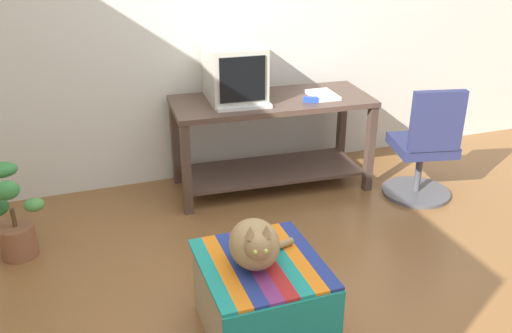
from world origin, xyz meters
TOP-DOWN VIEW (x-y plane):
  - ground_plane at (0.00, 0.00)m, footprint 14.00×14.00m
  - back_wall at (0.00, 2.05)m, footprint 8.00×0.10m
  - desk at (0.38, 1.60)m, footprint 1.54×0.71m
  - tv_monitor at (0.12, 1.67)m, footprint 0.43×0.49m
  - keyboard at (0.11, 1.48)m, footprint 0.41×0.18m
  - book at (0.77, 1.53)m, footprint 0.20×0.29m
  - ottoman_with_blanket at (-0.27, 0.02)m, footprint 0.59×0.66m
  - cat at (-0.31, 0.01)m, footprint 0.40×0.37m
  - potted_plant at (-1.50, 1.20)m, footprint 0.38×0.38m
  - office_chair at (1.39, 1.03)m, footprint 0.52×0.52m
  - stapler at (0.62, 1.43)m, footprint 0.11×0.08m

SIDE VIEW (x-z plane):
  - ground_plane at x=0.00m, z-range 0.00..0.00m
  - ottoman_with_blanket at x=-0.27m, z-range 0.00..0.42m
  - potted_plant at x=-1.50m, z-range -0.04..0.56m
  - office_chair at x=1.39m, z-range -0.06..0.83m
  - desk at x=0.38m, z-range 0.13..0.86m
  - cat at x=-0.31m, z-range 0.40..0.69m
  - book at x=0.77m, z-range 0.73..0.75m
  - keyboard at x=0.11m, z-range 0.73..0.75m
  - stapler at x=0.62m, z-range 0.73..0.77m
  - tv_monitor at x=0.12m, z-range 0.72..1.14m
  - back_wall at x=0.00m, z-range 0.00..2.60m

